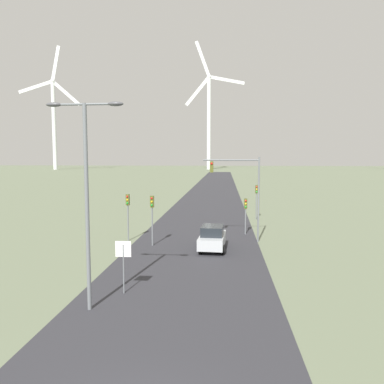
{
  "coord_description": "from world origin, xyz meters",
  "views": [
    {
      "loc": [
        2.28,
        -8.4,
        6.89
      ],
      "look_at": [
        0.0,
        17.67,
        4.45
      ],
      "focal_mm": 35.0,
      "sensor_mm": 36.0,
      "label": 1
    }
  ],
  "objects_px": {
    "traffic_light_post_near_right": "(246,208)",
    "car_approaching": "(212,238)",
    "stop_sign_near": "(123,257)",
    "wind_turbine_left": "(209,113)",
    "traffic_light_post_mid_left": "(152,209)",
    "wind_turbine_far_left": "(54,116)",
    "traffic_light_post_near_left": "(128,207)",
    "streetlamp": "(86,180)",
    "traffic_light_mast_overhead": "(241,182)",
    "traffic_light_post_mid_right": "(256,194)"
  },
  "relations": [
    {
      "from": "traffic_light_post_mid_right",
      "to": "traffic_light_mast_overhead",
      "type": "distance_m",
      "value": 11.58
    },
    {
      "from": "car_approaching",
      "to": "traffic_light_post_near_right",
      "type": "bearing_deg",
      "value": 64.78
    },
    {
      "from": "traffic_light_post_mid_left",
      "to": "traffic_light_post_mid_right",
      "type": "xyz_separation_m",
      "value": [
        9.12,
        13.21,
        -0.07
      ]
    },
    {
      "from": "streetlamp",
      "to": "traffic_light_mast_overhead",
      "type": "bearing_deg",
      "value": 62.99
    },
    {
      "from": "traffic_light_post_near_left",
      "to": "traffic_light_mast_overhead",
      "type": "height_order",
      "value": "traffic_light_mast_overhead"
    },
    {
      "from": "wind_turbine_left",
      "to": "wind_turbine_far_left",
      "type": "bearing_deg",
      "value": -174.12
    },
    {
      "from": "traffic_light_post_near_right",
      "to": "wind_turbine_left",
      "type": "height_order",
      "value": "wind_turbine_left"
    },
    {
      "from": "traffic_light_post_mid_left",
      "to": "traffic_light_mast_overhead",
      "type": "height_order",
      "value": "traffic_light_mast_overhead"
    },
    {
      "from": "traffic_light_post_near_left",
      "to": "wind_turbine_far_left",
      "type": "distance_m",
      "value": 197.52
    },
    {
      "from": "streetlamp",
      "to": "car_approaching",
      "type": "relative_size",
      "value": 2.21
    },
    {
      "from": "stop_sign_near",
      "to": "wind_turbine_left",
      "type": "xyz_separation_m",
      "value": [
        -4.04,
        195.64,
        29.64
      ]
    },
    {
      "from": "car_approaching",
      "to": "wind_turbine_far_left",
      "type": "bearing_deg",
      "value": 118.13
    },
    {
      "from": "streetlamp",
      "to": "traffic_light_post_near_right",
      "type": "distance_m",
      "value": 19.42
    },
    {
      "from": "car_approaching",
      "to": "traffic_light_post_near_left",
      "type": "bearing_deg",
      "value": 160.66
    },
    {
      "from": "stop_sign_near",
      "to": "car_approaching",
      "type": "distance_m",
      "value": 10.32
    },
    {
      "from": "wind_turbine_far_left",
      "to": "stop_sign_near",
      "type": "bearing_deg",
      "value": -64.11
    },
    {
      "from": "traffic_light_post_near_left",
      "to": "traffic_light_post_near_right",
      "type": "bearing_deg",
      "value": 19.13
    },
    {
      "from": "traffic_light_post_mid_left",
      "to": "wind_turbine_left",
      "type": "xyz_separation_m",
      "value": [
        -3.5,
        185.34,
        28.66
      ]
    },
    {
      "from": "traffic_light_post_near_right",
      "to": "car_approaching",
      "type": "relative_size",
      "value": 0.77
    },
    {
      "from": "stop_sign_near",
      "to": "traffic_light_post_near_right",
      "type": "xyz_separation_m",
      "value": [
        6.94,
        15.26,
        0.48
      ]
    },
    {
      "from": "traffic_light_post_mid_right",
      "to": "wind_turbine_far_left",
      "type": "xyz_separation_m",
      "value": [
        -99.2,
        163.21,
        27.18
      ]
    },
    {
      "from": "traffic_light_post_mid_right",
      "to": "car_approaching",
      "type": "distance_m",
      "value": 14.92
    },
    {
      "from": "traffic_light_post_mid_left",
      "to": "traffic_light_post_mid_right",
      "type": "bearing_deg",
      "value": 55.39
    },
    {
      "from": "traffic_light_post_mid_left",
      "to": "wind_turbine_far_left",
      "type": "xyz_separation_m",
      "value": [
        -90.08,
        176.42,
        27.11
      ]
    },
    {
      "from": "traffic_light_post_near_left",
      "to": "wind_turbine_far_left",
      "type": "relative_size",
      "value": 0.06
    },
    {
      "from": "traffic_light_mast_overhead",
      "to": "wind_turbine_left",
      "type": "xyz_separation_m",
      "value": [
        -10.38,
        183.3,
        26.67
      ]
    },
    {
      "from": "traffic_light_post_near_right",
      "to": "streetlamp",
      "type": "bearing_deg",
      "value": -114.63
    },
    {
      "from": "traffic_light_post_mid_left",
      "to": "wind_turbine_far_left",
      "type": "distance_m",
      "value": 199.93
    },
    {
      "from": "traffic_light_mast_overhead",
      "to": "car_approaching",
      "type": "bearing_deg",
      "value": -126.29
    },
    {
      "from": "stop_sign_near",
      "to": "wind_turbine_left",
      "type": "relative_size",
      "value": 0.04
    },
    {
      "from": "traffic_light_post_mid_left",
      "to": "wind_turbine_left",
      "type": "relative_size",
      "value": 0.06
    },
    {
      "from": "traffic_light_post_near_left",
      "to": "traffic_light_post_mid_right",
      "type": "bearing_deg",
      "value": 45.5
    },
    {
      "from": "wind_turbine_far_left",
      "to": "car_approaching",
      "type": "bearing_deg",
      "value": -61.87
    },
    {
      "from": "stop_sign_near",
      "to": "traffic_light_post_near_right",
      "type": "bearing_deg",
      "value": 65.55
    },
    {
      "from": "traffic_light_post_near_left",
      "to": "traffic_light_post_mid_right",
      "type": "height_order",
      "value": "traffic_light_post_near_left"
    },
    {
      "from": "traffic_light_post_near_right",
      "to": "car_approaching",
      "type": "height_order",
      "value": "traffic_light_post_near_right"
    },
    {
      "from": "traffic_light_post_mid_right",
      "to": "wind_turbine_left",
      "type": "distance_m",
      "value": 174.96
    },
    {
      "from": "stop_sign_near",
      "to": "traffic_light_post_near_left",
      "type": "height_order",
      "value": "traffic_light_post_near_left"
    },
    {
      "from": "traffic_light_post_mid_left",
      "to": "traffic_light_mast_overhead",
      "type": "relative_size",
      "value": 0.57
    },
    {
      "from": "stop_sign_near",
      "to": "traffic_light_post_mid_right",
      "type": "height_order",
      "value": "traffic_light_post_mid_right"
    },
    {
      "from": "traffic_light_post_mid_left",
      "to": "wind_turbine_left",
      "type": "height_order",
      "value": "wind_turbine_left"
    },
    {
      "from": "streetlamp",
      "to": "traffic_light_post_near_right",
      "type": "height_order",
      "value": "streetlamp"
    },
    {
      "from": "wind_turbine_far_left",
      "to": "traffic_light_post_near_right",
      "type": "bearing_deg",
      "value": -60.36
    },
    {
      "from": "traffic_light_post_near_left",
      "to": "car_approaching",
      "type": "relative_size",
      "value": 0.92
    },
    {
      "from": "stop_sign_near",
      "to": "traffic_light_post_mid_right",
      "type": "bearing_deg",
      "value": 69.95
    },
    {
      "from": "traffic_light_post_near_right",
      "to": "wind_turbine_far_left",
      "type": "xyz_separation_m",
      "value": [
        -97.56,
        171.46,
        27.62
      ]
    },
    {
      "from": "wind_turbine_left",
      "to": "stop_sign_near",
      "type": "bearing_deg",
      "value": -88.82
    },
    {
      "from": "traffic_light_post_near_right",
      "to": "traffic_light_mast_overhead",
      "type": "height_order",
      "value": "traffic_light_mast_overhead"
    },
    {
      "from": "traffic_light_post_mid_left",
      "to": "wind_turbine_left",
      "type": "bearing_deg",
      "value": 91.08
    },
    {
      "from": "traffic_light_post_mid_left",
      "to": "car_approaching",
      "type": "bearing_deg",
      "value": -10.96
    }
  ]
}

